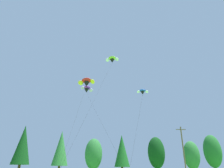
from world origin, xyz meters
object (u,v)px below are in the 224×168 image
(utility_pole, at_px, (184,152))
(parafoil_kite_far_lime_white, at_px, (112,60))
(parafoil_kite_mid_blue_white, at_px, (143,92))
(parafoil_kite_low_purple, at_px, (87,89))
(parafoil_kite_high_red_yellow, at_px, (87,82))

(utility_pole, height_order, parafoil_kite_far_lime_white, parafoil_kite_far_lime_white)
(parafoil_kite_mid_blue_white, bearing_deg, parafoil_kite_far_lime_white, 141.59)
(parafoil_kite_mid_blue_white, distance_m, parafoil_kite_far_lime_white, 10.50)
(parafoil_kite_low_purple, bearing_deg, utility_pole, -7.62)
(parafoil_kite_mid_blue_white, xyz_separation_m, parafoil_kite_far_lime_white, (-4.94, 3.91, 8.40))
(parafoil_kite_low_purple, bearing_deg, parafoil_kite_high_red_yellow, -92.90)
(utility_pole, xyz_separation_m, parafoil_kite_far_lime_white, (-16.16, -5.72, 17.75))
(utility_pole, xyz_separation_m, parafoil_kite_high_red_yellow, (-21.19, -0.51, 14.48))
(parafoil_kite_high_red_yellow, bearing_deg, parafoil_kite_low_purple, 87.10)
(parafoil_kite_far_lime_white, height_order, parafoil_kite_low_purple, parafoil_kite_far_lime_white)
(utility_pole, distance_m, parafoil_kite_mid_blue_white, 17.49)
(utility_pole, relative_size, parafoil_kite_low_purple, 0.50)
(parafoil_kite_high_red_yellow, xyz_separation_m, parafoil_kite_low_purple, (0.17, 3.32, -0.36))
(utility_pole, height_order, parafoil_kite_high_red_yellow, parafoil_kite_high_red_yellow)
(parafoil_kite_far_lime_white, bearing_deg, utility_pole, 19.49)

